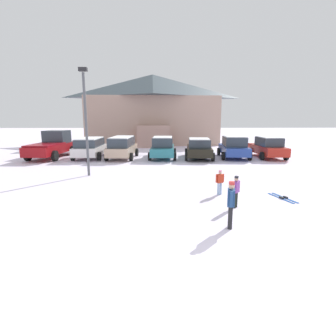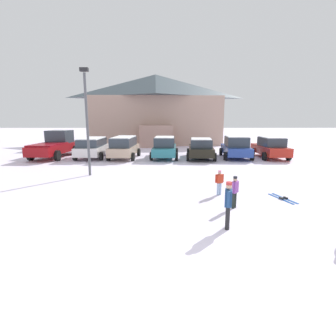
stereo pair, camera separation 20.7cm
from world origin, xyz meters
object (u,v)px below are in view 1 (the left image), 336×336
(parked_teal_hatchback, at_px, (163,147))
(pair_of_skis, at_px, (283,198))
(parked_black_sedan, at_px, (199,148))
(skier_teen_in_navy_coat, at_px, (231,202))
(lamp_post, at_px, (86,117))
(pickup_truck, at_px, (53,145))
(skier_child_in_purple_jacket, at_px, (236,190))
(parked_beige_suv, at_px, (122,147))
(skier_child_in_red_jacket, at_px, (220,181))
(parked_red_sedan, at_px, (268,147))
(parked_blue_hatchback, at_px, (234,147))
(parked_white_suv, at_px, (90,147))
(ski_lodge, at_px, (153,109))

(parked_teal_hatchback, relative_size, pair_of_skis, 3.11)
(parked_teal_hatchback, relative_size, parked_black_sedan, 1.01)
(skier_teen_in_navy_coat, distance_m, lamp_post, 9.83)
(pickup_truck, xyz_separation_m, skier_child_in_purple_jacket, (11.67, -12.53, -0.33))
(parked_beige_suv, xyz_separation_m, parked_black_sedan, (6.12, -0.15, -0.11))
(parked_black_sedan, relative_size, skier_child_in_red_jacket, 4.33)
(skier_teen_in_navy_coat, relative_size, lamp_post, 0.24)
(parked_red_sedan, bearing_deg, parked_blue_hatchback, -178.54)
(parked_beige_suv, distance_m, parked_blue_hatchback, 8.98)
(parked_white_suv, relative_size, skier_child_in_purple_jacket, 3.73)
(skier_child_in_purple_jacket, bearing_deg, parked_red_sedan, 63.95)
(parked_red_sedan, height_order, pair_of_skis, parked_red_sedan)
(parked_blue_hatchback, relative_size, pair_of_skis, 3.02)
(pickup_truck, bearing_deg, pair_of_skis, -39.54)
(pickup_truck, height_order, lamp_post, lamp_post)
(pickup_truck, bearing_deg, parked_black_sedan, -4.02)
(skier_child_in_purple_jacket, xyz_separation_m, lamp_post, (-6.80, 5.48, 2.59))
(ski_lodge, distance_m, parked_black_sedan, 14.71)
(ski_lodge, height_order, lamp_post, ski_lodge)
(parked_white_suv, relative_size, lamp_post, 0.75)
(ski_lodge, bearing_deg, lamp_post, -98.14)
(skier_child_in_red_jacket, bearing_deg, ski_lodge, 98.93)
(ski_lodge, xyz_separation_m, parked_blue_hatchback, (7.04, -13.40, -3.45))
(skier_child_in_red_jacket, bearing_deg, skier_teen_in_navy_coat, -96.88)
(parked_blue_hatchback, relative_size, skier_child_in_purple_jacket, 3.81)
(parked_teal_hatchback, relative_size, pickup_truck, 0.80)
(lamp_post, bearing_deg, skier_child_in_purple_jacket, -38.87)
(skier_child_in_purple_jacket, distance_m, skier_child_in_red_jacket, 1.66)
(parked_black_sedan, distance_m, skier_child_in_purple_jacket, 11.69)
(ski_lodge, height_order, parked_blue_hatchback, ski_lodge)
(parked_teal_hatchback, relative_size, lamp_post, 0.79)
(parked_white_suv, height_order, skier_child_in_red_jacket, parked_white_suv)
(pickup_truck, xyz_separation_m, skier_child_in_red_jacket, (11.44, -10.88, -0.40))
(parked_blue_hatchback, bearing_deg, pair_of_skis, -94.49)
(lamp_post, bearing_deg, parked_red_sedan, 27.30)
(parked_beige_suv, relative_size, parked_black_sedan, 0.99)
(parked_beige_suv, xyz_separation_m, parked_teal_hatchback, (3.25, 0.11, -0.07))
(parked_red_sedan, bearing_deg, pair_of_skis, -108.42)
(parked_blue_hatchback, distance_m, skier_teen_in_navy_coat, 14.23)
(parked_blue_hatchback, height_order, pickup_truck, pickup_truck)
(parked_black_sedan, relative_size, pickup_truck, 0.79)
(parked_red_sedan, relative_size, pickup_truck, 0.79)
(skier_child_in_purple_jacket, relative_size, skier_teen_in_navy_coat, 0.83)
(parked_black_sedan, distance_m, skier_teen_in_navy_coat, 13.51)
(ski_lodge, distance_m, pickup_truck, 15.33)
(parked_black_sedan, height_order, pair_of_skis, parked_black_sedan)
(parked_beige_suv, relative_size, skier_teen_in_navy_coat, 3.19)
(ski_lodge, bearing_deg, parked_black_sedan, -72.96)
(parked_black_sedan, xyz_separation_m, skier_child_in_purple_jacket, (-0.23, -11.69, -0.16))
(pickup_truck, relative_size, lamp_post, 0.99)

